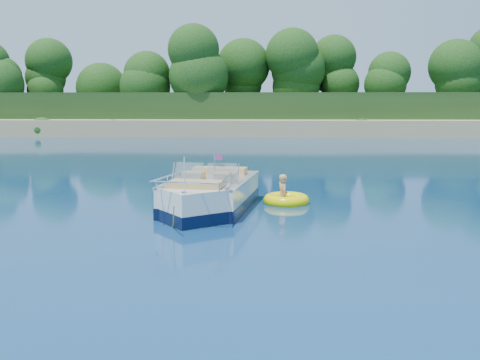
{
  "coord_description": "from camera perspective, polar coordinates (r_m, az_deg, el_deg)",
  "views": [
    {
      "loc": [
        -0.99,
        -12.85,
        3.01
      ],
      "look_at": [
        -1.6,
        2.11,
        0.85
      ],
      "focal_mm": 40.0,
      "sensor_mm": 36.0,
      "label": 1
    }
  ],
  "objects": [
    {
      "name": "tow_tube",
      "position": [
        16.29,
        4.96,
        -2.13
      ],
      "size": [
        1.51,
        1.51,
        0.37
      ],
      "rotation": [
        0.0,
        0.0,
        -0.09
      ],
      "color": "#FFF200",
      "rests_on": "ground"
    },
    {
      "name": "shoreline",
      "position": [
        76.66,
        3.09,
        6.68
      ],
      "size": [
        170.0,
        59.0,
        6.0
      ],
      "color": "#9E8B5B",
      "rests_on": "ground"
    },
    {
      "name": "boy",
      "position": [
        16.34,
        4.53,
        -2.43
      ],
      "size": [
        0.55,
        0.79,
        1.43
      ],
      "primitive_type": "imported",
      "rotation": [
        0.0,
        -0.17,
        1.91
      ],
      "color": "tan",
      "rests_on": "ground"
    },
    {
      "name": "ground",
      "position": [
        13.24,
        6.6,
        -4.99
      ],
      "size": [
        160.0,
        160.0,
        0.0
      ],
      "primitive_type": "plane",
      "color": "#0B204D",
      "rests_on": "ground"
    },
    {
      "name": "motorboat",
      "position": [
        15.07,
        -3.39,
        -1.84
      ],
      "size": [
        2.69,
        5.92,
        1.98
      ],
      "rotation": [
        0.0,
        0.0,
        -0.15
      ],
      "color": "silver",
      "rests_on": "ground"
    },
    {
      "name": "treeline",
      "position": [
        53.94,
        3.49,
        10.89
      ],
      "size": [
        150.0,
        7.12,
        8.19
      ],
      "color": "#321D10",
      "rests_on": "ground"
    }
  ]
}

